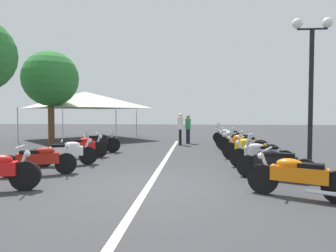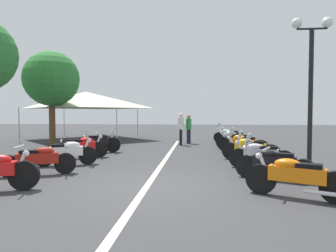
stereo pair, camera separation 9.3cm
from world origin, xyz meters
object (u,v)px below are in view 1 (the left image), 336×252
motorcycle_left_row_4 (98,142)px  motorcycle_right_row_7 (228,135)px  motorcycle_right_row_3 (250,148)px  motorcycle_left_row_1 (39,160)px  motorcycle_left_row_3 (82,147)px  street_lamp_twin_globe (311,66)px  motorcycle_right_row_6 (232,138)px  bystander_1 (188,127)px  motorcycle_right_row_0 (298,176)px  motorcycle_right_row_1 (274,163)px  roadside_tree_1 (51,79)px  motorcycle_right_row_5 (236,141)px  motorcycle_left_row_2 (67,152)px  motorcycle_right_row_2 (261,154)px  event_tent (85,100)px  motorcycle_right_row_4 (243,143)px  bystander_0 (180,126)px

motorcycle_left_row_4 → motorcycle_right_row_7: (5.10, -6.28, -0.02)m
motorcycle_right_row_3 → motorcycle_left_row_1: bearing=48.5°
motorcycle_left_row_3 → street_lamp_twin_globe: bearing=-35.9°
motorcycle_right_row_6 → bystander_1: bearing=2.9°
motorcycle_right_row_0 → motorcycle_right_row_1: bearing=-62.9°
street_lamp_twin_globe → roadside_tree_1: 12.27m
motorcycle_right_row_5 → street_lamp_twin_globe: bearing=133.3°
motorcycle_left_row_1 → motorcycle_left_row_2: 1.57m
motorcycle_left_row_2 → motorcycle_right_row_2: bearing=-25.1°
street_lamp_twin_globe → event_tent: street_lamp_twin_globe is taller
motorcycle_right_row_1 → bystander_1: 9.48m
motorcycle_left_row_2 → motorcycle_left_row_4: bearing=65.9°
motorcycle_right_row_1 → event_tent: bearing=-26.7°
motorcycle_left_row_2 → motorcycle_right_row_4: (3.39, -6.26, 0.00)m
motorcycle_left_row_1 → bystander_0: (8.28, -3.55, 0.59)m
motorcycle_left_row_3 → motorcycle_left_row_4: size_ratio=0.93×
motorcycle_left_row_3 → motorcycle_left_row_2: bearing=-110.2°
motorcycle_left_row_3 → street_lamp_twin_globe: street_lamp_twin_globe is taller
motorcycle_left_row_3 → roadside_tree_1: 5.79m
motorcycle_right_row_0 → motorcycle_right_row_6: motorcycle_right_row_0 is taller
bystander_0 → motorcycle_right_row_6: bearing=-0.5°
street_lamp_twin_globe → motorcycle_left_row_3: bearing=79.7°
roadside_tree_1 → street_lamp_twin_globe: bearing=-115.2°
motorcycle_right_row_3 → roadside_tree_1: bearing=0.2°
motorcycle_left_row_2 → motorcycle_right_row_5: motorcycle_left_row_2 is taller
motorcycle_right_row_0 → motorcycle_right_row_1: (1.66, 0.04, 0.00)m
motorcycle_left_row_3 → motorcycle_right_row_5: motorcycle_left_row_3 is taller
bystander_0 → roadside_tree_1: roadside_tree_1 is taller
motorcycle_left_row_2 → motorcycle_left_row_4: 3.25m
event_tent → street_lamp_twin_globe: bearing=-131.1°
motorcycle_left_row_2 → roadside_tree_1: bearing=96.1°
motorcycle_right_row_4 → motorcycle_right_row_6: bearing=-61.9°
motorcycle_right_row_4 → bystander_1: bystander_1 is taller
street_lamp_twin_globe → bystander_1: (7.43, 3.98, -2.24)m
motorcycle_left_row_3 → motorcycle_right_row_2: motorcycle_right_row_2 is taller
motorcycle_left_row_1 → event_tent: size_ratio=0.30×
motorcycle_left_row_4 → motorcycle_right_row_4: (0.14, -6.32, -0.02)m
motorcycle_right_row_5 → event_tent: 10.71m
motorcycle_right_row_0 → motorcycle_right_row_5: (8.05, 0.11, -0.01)m
event_tent → motorcycle_left_row_3: bearing=-159.9°
street_lamp_twin_globe → motorcycle_left_row_4: bearing=68.6°
motorcycle_right_row_5 → roadside_tree_1: (0.54, 9.48, 3.09)m
motorcycle_right_row_6 → motorcycle_right_row_0: bearing=115.3°
motorcycle_right_row_4 → event_tent: bearing=-6.0°
motorcycle_left_row_4 → motorcycle_right_row_0: motorcycle_left_row_4 is taller
motorcycle_left_row_4 → motorcycle_right_row_7: 8.09m
motorcycle_left_row_2 → motorcycle_right_row_3: bearing=-10.8°
motorcycle_left_row_1 → motorcycle_right_row_7: 11.77m
motorcycle_right_row_3 → street_lamp_twin_globe: size_ratio=0.43×
motorcycle_left_row_1 → motorcycle_left_row_3: motorcycle_left_row_3 is taller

